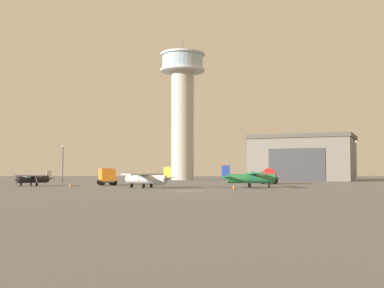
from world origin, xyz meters
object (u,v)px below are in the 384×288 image
(light_post_north, at_px, (356,158))
(traffic_cone_near_right, at_px, (70,185))
(airplane_silver, at_px, (147,178))
(truck_fuel_tanker_red, at_px, (269,175))
(traffic_cone_near_left, at_px, (234,187))
(light_post_east, at_px, (63,160))
(control_tower, at_px, (183,102))
(truck_box_orange, at_px, (107,176))
(airplane_black, at_px, (33,179))
(airplane_green, at_px, (250,177))

(light_post_north, height_order, traffic_cone_near_right, light_post_north)
(airplane_silver, bearing_deg, light_post_north, -116.11)
(truck_fuel_tanker_red, height_order, traffic_cone_near_left, truck_fuel_tanker_red)
(light_post_east, distance_m, light_post_north, 63.07)
(light_post_east, relative_size, light_post_north, 0.87)
(control_tower, height_order, airplane_silver, control_tower)
(airplane_silver, relative_size, truck_box_orange, 1.47)
(control_tower, relative_size, truck_fuel_tanker_red, 5.43)
(airplane_black, bearing_deg, airplane_green, 119.52)
(light_post_east, xyz_separation_m, light_post_north, (63.07, 0.68, 0.63))
(truck_fuel_tanker_red, bearing_deg, light_post_north, 131.89)
(airplane_silver, bearing_deg, truck_box_orange, -35.75)
(control_tower, distance_m, truck_fuel_tanker_red, 50.72)
(airplane_black, distance_m, light_post_north, 67.21)
(light_post_north, bearing_deg, airplane_black, -159.74)
(truck_box_orange, height_order, light_post_north, light_post_north)
(airplane_black, height_order, truck_box_orange, truck_box_orange)
(light_post_north, xyz_separation_m, traffic_cone_near_right, (-55.38, -31.32, -5.09))
(control_tower, bearing_deg, traffic_cone_near_left, -86.48)
(truck_fuel_tanker_red, distance_m, light_post_east, 42.95)
(light_post_north, bearing_deg, light_post_east, -179.38)
(truck_box_orange, relative_size, truck_fuel_tanker_red, 0.91)
(truck_box_orange, bearing_deg, light_post_east, -161.13)
(traffic_cone_near_left, bearing_deg, light_post_east, 127.30)
(truck_fuel_tanker_red, xyz_separation_m, light_post_east, (-41.50, 10.64, 3.09))
(light_post_north, bearing_deg, truck_fuel_tanker_red, -152.31)
(traffic_cone_near_left, bearing_deg, airplane_black, 149.92)
(airplane_black, distance_m, traffic_cone_near_right, 11.10)
(truck_box_orange, bearing_deg, control_tower, 150.83)
(airplane_green, bearing_deg, light_post_north, 52.40)
(airplane_silver, bearing_deg, control_tower, -69.42)
(traffic_cone_near_left, xyz_separation_m, traffic_cone_near_right, (-22.94, 9.57, 0.01))
(control_tower, relative_size, light_post_east, 5.03)
(truck_fuel_tanker_red, bearing_deg, traffic_cone_near_right, -45.21)
(airplane_black, bearing_deg, traffic_cone_near_left, 105.66)
(truck_box_orange, xyz_separation_m, light_post_east, (-11.49, 18.25, 3.11))
(airplane_green, distance_m, truck_box_orange, 26.70)
(control_tower, xyz_separation_m, airplane_green, (8.01, -65.68, -20.40))
(light_post_north, relative_size, traffic_cone_near_right, 14.68)
(truck_fuel_tanker_red, xyz_separation_m, traffic_cone_near_left, (-10.87, -29.57, -1.37))
(control_tower, relative_size, airplane_silver, 4.07)
(truck_box_orange, height_order, traffic_cone_near_right, truck_box_orange)
(airplane_silver, xyz_separation_m, light_post_east, (-19.04, 32.72, 3.35))
(airplane_green, bearing_deg, control_tower, 100.51)
(truck_box_orange, relative_size, light_post_east, 0.84)
(light_post_east, relative_size, traffic_cone_near_right, 12.74)
(control_tower, height_order, light_post_east, control_tower)
(airplane_black, height_order, light_post_north, light_post_north)
(truck_box_orange, relative_size, traffic_cone_near_left, 10.99)
(airplane_green, distance_m, light_post_north, 44.15)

